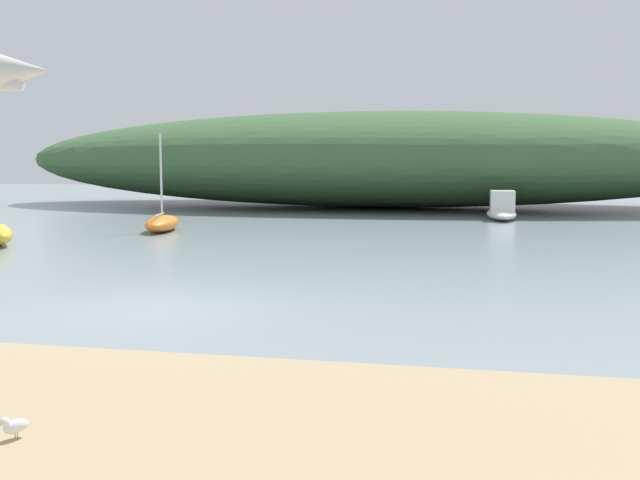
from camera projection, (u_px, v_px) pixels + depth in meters
ground_plane at (158, 308)px, 13.23m from camera, size 120.00×120.00×0.00m
distant_hill at (374, 159)px, 41.57m from camera, size 41.84×14.68×5.36m
sailboat_centre_water at (162, 223)px, 27.38m from camera, size 1.69×3.38×3.65m
motorboat_outer_mooring at (502, 209)px, 32.75m from camera, size 1.36×4.29×1.31m
seagull_by_mast at (14, 425)px, 6.49m from camera, size 0.20×0.31×0.22m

